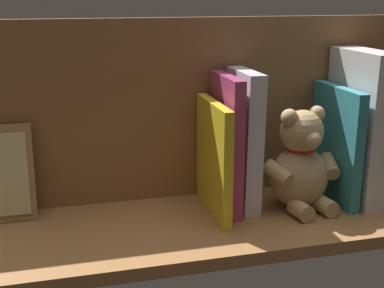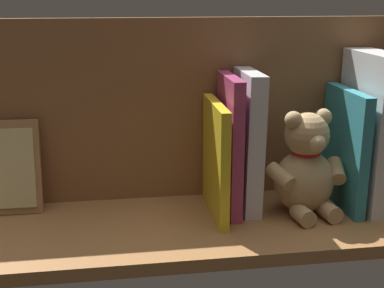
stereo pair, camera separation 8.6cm
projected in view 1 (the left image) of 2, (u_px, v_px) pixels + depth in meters
ground_plane at (192, 225)px, 90.35cm from camera, size 90.44×28.41×2.20cm
shelf_back_panel at (176, 110)px, 96.36cm from camera, size 90.44×1.50×33.85cm
book_0 at (375, 146)px, 100.31cm from camera, size 2.41×13.33×18.68cm
dictionary_thick_white at (360, 126)px, 96.25cm from camera, size 5.41×16.49×28.17cm
book_1 at (336, 144)px, 96.33cm from camera, size 1.94×16.16×21.68cm
teddy_bear at (301, 164)px, 93.10cm from camera, size 15.09×13.07×18.78cm
book_2 at (243, 140)px, 93.16cm from camera, size 3.36×12.79×25.08cm
book_3 at (226, 143)px, 91.91cm from camera, size 2.03×13.91×24.43cm
book_4 at (214, 158)px, 90.51cm from camera, size 1.67×16.79×20.19cm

